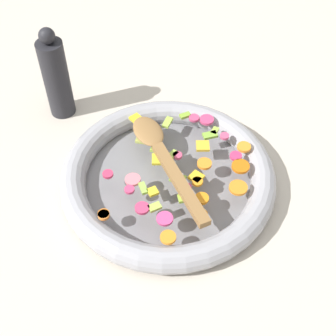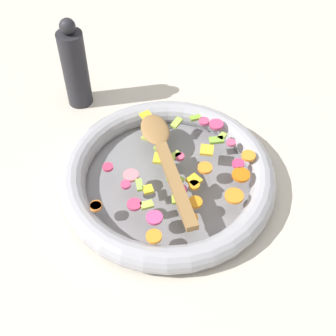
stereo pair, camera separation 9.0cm
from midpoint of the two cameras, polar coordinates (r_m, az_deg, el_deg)
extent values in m
plane|color=beige|center=(0.94, 2.74, -2.16)|extent=(4.00, 4.00, 0.00)
cylinder|color=slate|center=(0.93, 2.76, -1.93)|extent=(0.37, 0.37, 0.01)
torus|color=#9E9EA5|center=(0.92, 2.80, -1.18)|extent=(0.42, 0.42, 0.05)
cylinder|color=orange|center=(0.80, 1.50, -8.55)|extent=(0.04, 0.04, 0.01)
cylinder|color=orange|center=(0.87, 6.16, -2.26)|extent=(0.03, 0.03, 0.01)
cylinder|color=orange|center=(0.87, 11.03, -3.54)|extent=(0.04, 0.04, 0.01)
cylinder|color=orange|center=(0.94, 12.51, 1.30)|extent=(0.04, 0.04, 0.01)
cylinder|color=orange|center=(0.84, -5.78, -4.78)|extent=(0.03, 0.03, 0.01)
cylinder|color=orange|center=(0.83, 5.93, -6.32)|extent=(0.03, 0.03, 0.01)
cylinder|color=orange|center=(0.90, 7.39, -0.15)|extent=(0.04, 0.04, 0.01)
cylinder|color=orange|center=(0.84, -5.79, -4.89)|extent=(0.03, 0.03, 0.01)
cylinder|color=orange|center=(0.90, 11.72, -0.99)|extent=(0.04, 0.04, 0.01)
cylinder|color=orange|center=(0.85, 6.39, -4.35)|extent=(0.03, 0.03, 0.01)
cube|color=#A3CA49|center=(0.96, 9.27, 3.66)|extent=(0.02, 0.02, 0.01)
cube|color=#93BB3B|center=(0.85, 4.36, -4.05)|extent=(0.03, 0.03, 0.01)
cube|color=#9CC049|center=(0.93, 1.76, 2.55)|extent=(0.02, 0.03, 0.01)
cube|color=#ADCD4F|center=(0.84, 0.73, -4.80)|extent=(0.03, 0.03, 0.01)
cube|color=#9ACA4F|center=(0.87, -0.55, -2.26)|extent=(0.02, 0.03, 0.01)
cube|color=#BBC659|center=(0.95, 0.19, 3.52)|extent=(0.02, 0.01, 0.01)
cube|color=#88B236|center=(1.00, 5.73, 6.04)|extent=(0.03, 0.02, 0.01)
cube|color=#A8BD40|center=(0.96, 1.04, 4.16)|extent=(0.02, 0.03, 0.01)
cube|color=#AED44F|center=(0.91, 3.55, 1.30)|extent=(0.03, 0.03, 0.01)
cube|color=#A8C84B|center=(0.98, 3.67, 5.38)|extent=(0.02, 0.03, 0.01)
cube|color=#86B73D|center=(0.95, 8.62, 3.24)|extent=(0.03, 0.03, 0.01)
cube|color=#93BE43|center=(0.88, 3.83, -1.58)|extent=(0.03, 0.02, 0.01)
cylinder|color=#DE4787|center=(0.82, 1.46, -6.26)|extent=(0.04, 0.04, 0.01)
cylinder|color=#D14272|center=(0.99, 8.52, 5.13)|extent=(0.04, 0.04, 0.01)
cylinder|color=#D7416E|center=(0.87, -2.25, -2.23)|extent=(0.03, 0.03, 0.01)
cylinder|color=#CE3D67|center=(0.84, -1.07, -4.65)|extent=(0.03, 0.03, 0.01)
cylinder|color=#CE3669|center=(0.92, 11.34, 0.32)|extent=(0.03, 0.03, 0.01)
cylinder|color=pink|center=(0.88, -1.65, -1.08)|extent=(0.03, 0.03, 0.01)
cylinder|color=#CE4774|center=(0.99, 7.00, 5.53)|extent=(0.03, 0.03, 0.01)
cylinder|color=#D24B71|center=(0.91, 4.24, 1.23)|extent=(0.03, 0.03, 0.01)
cylinder|color=#E44383|center=(0.86, 4.60, -2.84)|extent=(0.03, 0.03, 0.01)
cylinder|color=#D7385E|center=(0.90, -4.52, -0.06)|extent=(0.03, 0.03, 0.01)
cylinder|color=#D34F79|center=(0.95, 10.37, 2.90)|extent=(0.02, 0.02, 0.01)
cube|color=gold|center=(0.91, 1.89, 1.03)|extent=(0.03, 0.03, 0.01)
cube|color=yellow|center=(0.88, 6.12, -1.67)|extent=(0.03, 0.03, 0.01)
cube|color=yellow|center=(0.86, 0.53, -2.81)|extent=(0.03, 0.03, 0.01)
cube|color=gold|center=(0.93, 7.52, 2.03)|extent=(0.03, 0.03, 0.01)
cube|color=yellow|center=(0.99, -0.09, 6.27)|extent=(0.03, 0.03, 0.01)
cube|color=olive|center=(0.86, 3.94, -2.10)|extent=(0.15, 0.17, 0.01)
ellipsoid|color=olive|center=(0.95, 1.11, 4.58)|extent=(0.10, 0.11, 0.01)
cylinder|color=#232328|center=(1.06, -8.85, 11.67)|extent=(0.06, 0.06, 0.18)
sphere|color=#232328|center=(1.00, -9.60, 16.57)|extent=(0.03, 0.03, 0.03)
camera|label=1|loc=(0.04, -87.13, 3.31)|focal=50.00mm
camera|label=2|loc=(0.04, 92.87, -3.31)|focal=50.00mm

